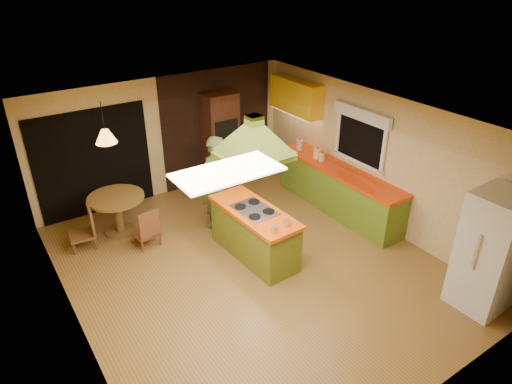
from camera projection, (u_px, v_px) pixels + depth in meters
ground at (252, 265)px, 7.60m from camera, size 6.50×6.50×0.00m
room_walls at (251, 200)px, 7.02m from camera, size 5.50×6.50×6.50m
ceiling_plane at (251, 122)px, 6.44m from camera, size 6.50×6.50×0.00m
brick_panel at (218, 126)px, 10.01m from camera, size 2.64×0.03×2.50m
nook_opening at (94, 163)px, 8.75m from camera, size 2.20×0.03×2.10m
right_counter at (338, 189)px, 9.04m from camera, size 0.62×3.05×0.92m
upper_cabinets at (296, 96)px, 9.58m from camera, size 0.34×1.40×0.70m
window_right at (361, 127)px, 8.40m from camera, size 0.12×1.35×1.06m
fluor_panel at (228, 172)px, 5.02m from camera, size 1.20×0.60×0.03m
kitchen_island at (254, 233)px, 7.67m from camera, size 0.78×1.79×0.90m
range_hood at (254, 132)px, 6.83m from camera, size 1.10×0.81×0.80m
man at (215, 182)px, 8.34m from camera, size 0.74×0.58×1.80m
refrigerator at (491, 252)px, 6.38m from camera, size 0.77×0.73×1.83m
wall_oven at (220, 140)px, 9.84m from camera, size 0.69×0.61×2.08m
dining_table at (117, 207)px, 8.27m from camera, size 1.01×1.01×0.76m
chair_left at (81, 228)px, 7.92m from camera, size 0.47×0.47×0.76m
chair_near at (145, 226)px, 7.99m from camera, size 0.46×0.46×0.74m
pendant_lamp at (106, 136)px, 7.63m from camera, size 0.40×0.40×0.23m
canister_large at (300, 145)px, 9.63m from camera, size 0.19×0.19×0.21m
canister_medium at (317, 154)px, 9.22m from camera, size 0.15×0.15×0.21m
canister_small at (322, 157)px, 9.11m from camera, size 0.13×0.13×0.17m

